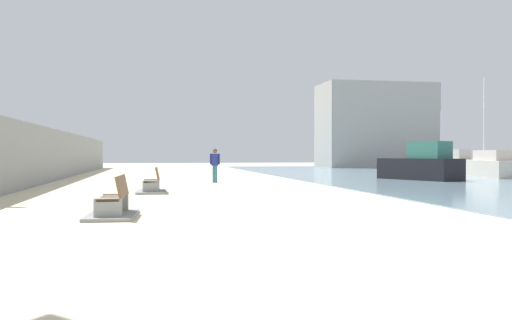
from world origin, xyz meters
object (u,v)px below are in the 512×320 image
boat_outer (488,166)px  boat_far_right (446,162)px  person_walking (215,163)px  bench_near (113,207)px  bench_far (152,187)px  boat_distant (421,165)px

boat_outer → boat_far_right: bearing=67.8°
person_walking → boat_outer: (17.81, 3.38, -0.33)m
person_walking → boat_far_right: boat_far_right is taller
bench_near → person_walking: 15.04m
bench_near → boat_far_right: size_ratio=0.27×
boat_outer → bench_far: bearing=-154.6°
boat_outer → person_walking: bearing=-169.3°
bench_near → boat_outer: boat_outer is taller
boat_far_right → bench_near: bearing=-129.6°
boat_distant → boat_outer: 7.04m
bench_far → boat_far_right: bearing=43.9°
bench_near → boat_distant: (15.56, 14.67, 0.61)m
boat_distant → boat_far_right: boat_far_right is taller
bench_near → boat_far_right: 45.04m
boat_outer → bench_near: bearing=-140.7°
bench_far → boat_distant: size_ratio=0.42×
bench_far → bench_near: bearing=-96.4°
bench_far → boat_far_right: (27.83, 26.82, 0.50)m
bench_near → person_walking: person_walking is taller
person_walking → boat_distant: bearing=1.0°
person_walking → boat_outer: bearing=10.7°
bench_near → boat_distant: bearing=43.3°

